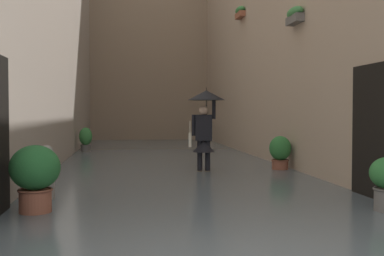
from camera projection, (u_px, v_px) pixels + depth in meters
ground_plane at (166, 163)px, 13.15m from camera, size 60.00×60.00×0.00m
flood_water at (166, 162)px, 13.15m from camera, size 6.36×24.91×0.09m
building_facade_far at (149, 26)px, 23.20m from camera, size 9.16×1.80×11.25m
person_wading at (205, 118)px, 10.71m from camera, size 0.86×0.86×2.00m
potted_plant_far_left at (280, 153)px, 11.07m from camera, size 0.51×0.51×0.87m
potted_plant_mid_right at (86, 140)px, 15.85m from camera, size 0.44×0.44×0.91m
potted_plant_far_right at (35, 175)px, 6.36m from camera, size 0.67×0.67×1.00m
mooring_bollard at (46, 175)px, 7.30m from camera, size 0.25×0.25×0.93m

